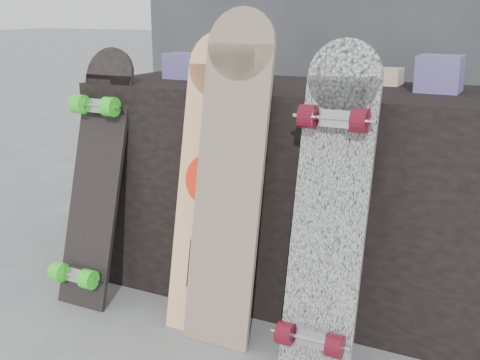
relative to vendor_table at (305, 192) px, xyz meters
The scene contains 10 objects.
ground 0.64m from the vendor_table, 90.00° to the right, with size 60.00×60.00×0.00m, color slate.
vendor_table is the anchor object (origin of this frame).
booth 1.10m from the vendor_table, 90.00° to the left, with size 2.40×0.22×2.20m.
merch_box_purple 0.68m from the vendor_table, behind, with size 0.18×0.12×0.10m, color navy.
merch_box_small 0.64m from the vendor_table, ahead, with size 0.14×0.14×0.12m, color navy.
merch_box_flat 0.50m from the vendor_table, 42.57° to the left, with size 0.22×0.10×0.06m, color #D1B78C.
longboard_geisha 0.44m from the vendor_table, 118.68° to the right, with size 0.23×0.23×1.00m.
longboard_celtic 0.44m from the vendor_table, 105.28° to the right, with size 0.24×0.23×1.08m.
longboard_cascadia 0.51m from the vendor_table, 60.95° to the right, with size 0.22×0.29×0.99m.
skateboard_dark 0.79m from the vendor_table, 150.92° to the right, with size 0.21×0.34×0.94m.
Camera 1 is at (0.77, -1.55, 1.06)m, focal length 45.00 mm.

